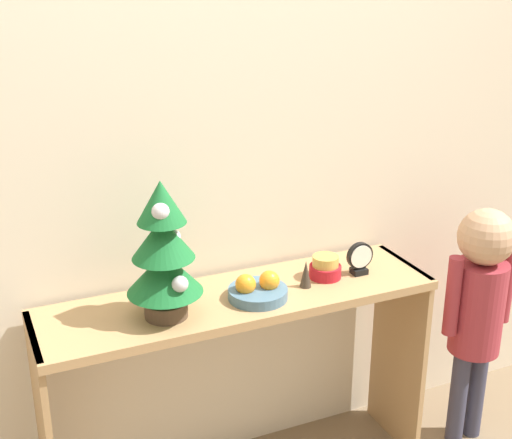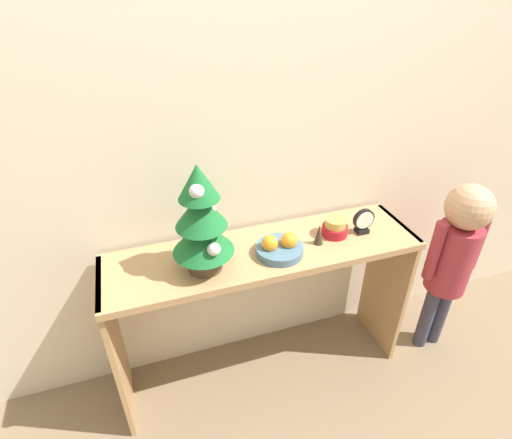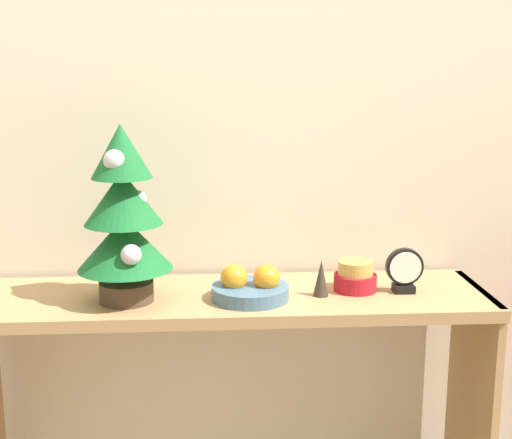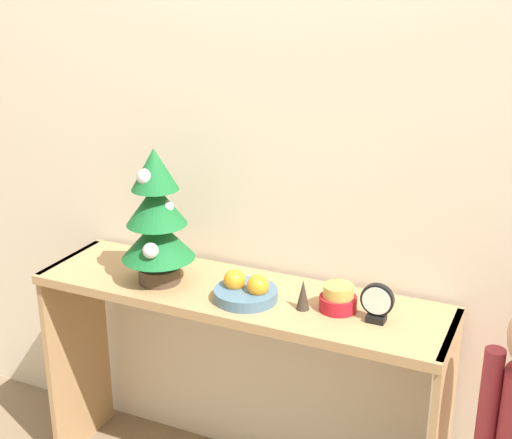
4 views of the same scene
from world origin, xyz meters
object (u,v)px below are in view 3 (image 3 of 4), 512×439
object	(u,v)px
singing_bowl	(355,277)
figurine	(321,278)
mini_tree	(124,216)
desk_clock	(404,271)
fruit_bowl	(250,288)

from	to	relation	value
singing_bowl	figurine	bearing A→B (deg)	-158.19
mini_tree	desk_clock	distance (m)	0.71
singing_bowl	desk_clock	bearing A→B (deg)	-11.00
singing_bowl	figurine	size ratio (longest dim) A/B	1.18
mini_tree	fruit_bowl	bearing A→B (deg)	-0.28
mini_tree	fruit_bowl	size ratio (longest dim) A/B	2.26
mini_tree	figurine	world-z (taller)	mini_tree
figurine	singing_bowl	bearing A→B (deg)	21.81
mini_tree	singing_bowl	world-z (taller)	mini_tree
singing_bowl	desk_clock	xyz separation A→B (m)	(0.12, -0.02, 0.02)
singing_bowl	mini_tree	bearing A→B (deg)	-175.23
fruit_bowl	singing_bowl	bearing A→B (deg)	10.29
desk_clock	figurine	distance (m)	0.21
mini_tree	desk_clock	size ratio (longest dim) A/B	3.76
mini_tree	desk_clock	world-z (taller)	mini_tree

